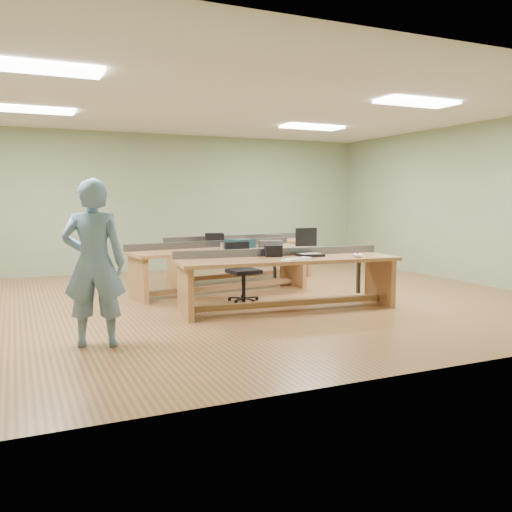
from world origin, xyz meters
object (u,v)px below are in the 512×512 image
at_px(workbench_front, 288,271).
at_px(drinks_can, 222,246).
at_px(workbench_mid, 221,260).
at_px(workbench_back, 241,251).
at_px(laptop_base, 310,255).
at_px(task_chair, 242,280).
at_px(camera_bag, 273,251).
at_px(parts_bin_grey, 271,244).
at_px(person, 94,263).
at_px(mug, 223,245).
at_px(parts_bin_teal, 240,243).

bearing_deg(workbench_front, drinks_can, 108.49).
distance_m(workbench_mid, workbench_back, 1.51).
height_order(workbench_front, laptop_base, workbench_front).
xyz_separation_m(workbench_back, task_chair, (-0.84, -2.09, -0.22)).
xyz_separation_m(workbench_front, laptop_base, (0.40, 0.04, 0.21)).
xyz_separation_m(camera_bag, drinks_can, (-0.26, 1.42, -0.03)).
bearing_deg(parts_bin_grey, person, -142.36).
height_order(laptop_base, task_chair, task_chair).
bearing_deg(laptop_base, camera_bag, 163.82).
bearing_deg(mug, person, -133.40).
bearing_deg(workbench_back, drinks_can, -129.80).
xyz_separation_m(parts_bin_teal, parts_bin_grey, (0.56, -0.04, -0.02)).
distance_m(parts_bin_teal, mug, 0.32).
bearing_deg(parts_bin_teal, laptop_base, -76.20).
relative_size(workbench_back, mug, 22.83).
bearing_deg(workbench_mid, mug, -8.77).
bearing_deg(parts_bin_grey, workbench_back, 92.01).
height_order(person, task_chair, person).
bearing_deg(drinks_can, parts_bin_grey, 2.83).
bearing_deg(task_chair, workbench_back, 61.51).
bearing_deg(drinks_can, workbench_front, -76.74).
bearing_deg(workbench_back, mug, -129.84).
distance_m(task_chair, parts_bin_teal, 1.05).
distance_m(workbench_mid, parts_bin_teal, 0.45).
height_order(workbench_front, parts_bin_grey, same).
bearing_deg(mug, workbench_mid, 178.39).
distance_m(parts_bin_teal, parts_bin_grey, 0.56).
distance_m(workbench_front, workbench_back, 2.99).
bearing_deg(camera_bag, drinks_can, 114.27).
height_order(workbench_mid, parts_bin_grey, same).
relative_size(person, drinks_can, 16.80).
bearing_deg(camera_bag, task_chair, 123.26).
relative_size(workbench_mid, parts_bin_grey, 7.96).
bearing_deg(parts_bin_grey, laptop_base, -94.91).
bearing_deg(camera_bag, laptop_base, -4.78).
bearing_deg(workbench_back, parts_bin_grey, -93.91).
height_order(task_chair, drinks_can, task_chair).
distance_m(person, parts_bin_grey, 4.22).
bearing_deg(person, workbench_back, -114.73).
bearing_deg(workbench_mid, task_chair, -94.96).
height_order(parts_bin_teal, parts_bin_grey, parts_bin_teal).
relative_size(workbench_back, parts_bin_teal, 7.09).
distance_m(camera_bag, mug, 1.52).
height_order(workbench_front, person, person).
height_order(laptop_base, parts_bin_grey, parts_bin_grey).
distance_m(laptop_base, parts_bin_grey, 1.65).
bearing_deg(parts_bin_teal, mug, -178.80).
bearing_deg(drinks_can, mug, 56.61).
relative_size(person, parts_bin_teal, 4.24).
xyz_separation_m(workbench_mid, parts_bin_teal, (0.37, 0.01, 0.26)).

